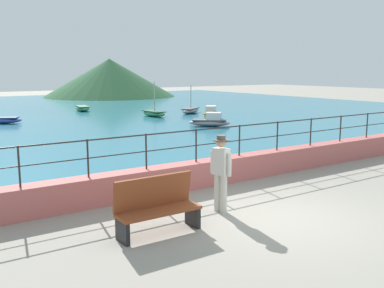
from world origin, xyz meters
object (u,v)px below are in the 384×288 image
at_px(bench_main, 157,205).
at_px(boat_6, 190,110).
at_px(person_walking, 221,169).
at_px(boat_2, 210,121).
at_px(boat_4, 1,120).
at_px(boat_1, 211,114).
at_px(boat_3, 154,113).
at_px(boat_0, 82,108).

xyz_separation_m(bench_main, boat_6, (13.75, 18.98, -0.30)).
relative_size(person_walking, boat_2, 0.77).
height_order(person_walking, boat_4, person_walking).
height_order(boat_1, boat_2, same).
distance_m(bench_main, boat_4, 20.18).
bearing_deg(boat_1, boat_6, 77.94).
height_order(person_walking, boat_3, boat_3).
height_order(bench_main, boat_2, bench_main).
bearing_deg(boat_1, bench_main, -129.86).
bearing_deg(boat_3, bench_main, -119.52).
bearing_deg(boat_2, boat_4, 139.75).
xyz_separation_m(bench_main, boat_3, (10.51, 18.56, -0.29)).
bearing_deg(boat_0, boat_4, -143.96).
height_order(bench_main, boat_3, boat_3).
bearing_deg(person_walking, boat_6, 57.44).
xyz_separation_m(bench_main, person_walking, (1.84, 0.32, 0.42)).
bearing_deg(boat_6, boat_3, -172.70).
xyz_separation_m(boat_1, boat_6, (0.72, 3.36, -0.06)).
xyz_separation_m(person_walking, boat_4, (-0.60, 19.82, -0.72)).
distance_m(boat_1, boat_2, 4.17).
bearing_deg(boat_6, boat_4, 174.70).
bearing_deg(boat_2, bench_main, -130.55).
bearing_deg(boat_6, bench_main, -125.93).
relative_size(person_walking, boat_4, 0.72).
bearing_deg(person_walking, bench_main, -170.10).
bearing_deg(boat_3, boat_1, -49.40).
height_order(boat_3, boat_6, boat_3).
bearing_deg(boat_1, boat_2, -127.17).
bearing_deg(boat_4, boat_0, 36.04).
height_order(boat_1, boat_3, boat_3).
relative_size(boat_1, boat_4, 0.94).
xyz_separation_m(boat_3, boat_6, (3.25, 0.42, -0.00)).
distance_m(bench_main, boat_2, 16.18).
relative_size(boat_2, boat_6, 0.94).
bearing_deg(boat_1, boat_0, 117.98).
xyz_separation_m(boat_0, boat_3, (2.50, -6.50, 0.01)).
distance_m(boat_4, boat_6, 12.57).
bearing_deg(person_walking, boat_4, 91.74).
relative_size(person_walking, boat_6, 0.73).
bearing_deg(boat_4, boat_1, -20.99).
relative_size(boat_2, boat_4, 0.93).
bearing_deg(boat_1, boat_4, 159.01).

